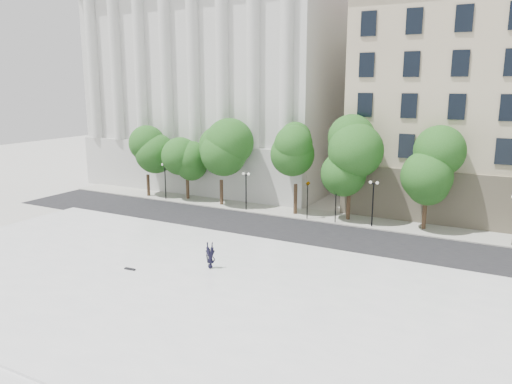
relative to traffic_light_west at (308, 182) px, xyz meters
The scene contains 11 objects.
ground 22.60m from the traffic_light_west, 89.87° to the right, with size 160.00×160.00×0.00m, color #B5B3AB.
plaza 19.61m from the traffic_light_west, 89.85° to the right, with size 44.00×22.00×0.45m, color white.
street 5.65m from the traffic_light_west, 89.34° to the right, with size 60.00×8.00×0.02m, color black.
far_sidewalk 4.00m from the traffic_light_west, 88.33° to the left, with size 60.00×4.00×0.12m, color #AAA99D.
building_west 25.24m from the traffic_light_west, 136.17° to the left, with size 31.50×27.65×25.60m.
traffic_light_west is the anchor object (origin of this frame).
traffic_light_east 2.79m from the traffic_light_west, ahead, with size 0.59×1.80×4.21m.
person_lying 16.26m from the traffic_light_west, 91.43° to the right, with size 0.66×0.43×1.81m, color black.
skateboard 19.67m from the traffic_light_west, 104.96° to the right, with size 0.82×0.21×0.08m, color black.
street_trees 3.17m from the traffic_light_west, 152.07° to the left, with size 43.78×5.21×8.06m.
lamp_posts 0.87m from the traffic_light_west, 87.26° to the left, with size 35.28×0.28×4.26m.
Camera 1 is at (17.25, -20.21, 12.58)m, focal length 35.00 mm.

